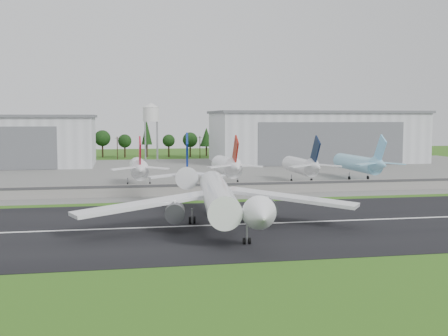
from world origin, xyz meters
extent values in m
plane|color=#315915|center=(0.00, 0.00, 0.00)|extent=(600.00, 600.00, 0.00)
cube|color=black|center=(0.00, 10.00, 0.05)|extent=(320.00, 60.00, 0.10)
cube|color=white|center=(0.00, 10.00, 0.11)|extent=(220.00, 1.00, 0.02)
cube|color=slate|center=(0.00, 120.00, 0.05)|extent=(320.00, 150.00, 0.10)
cube|color=gray|center=(0.00, 55.00, 1.75)|extent=(240.00, 0.50, 3.50)
cube|color=#38383A|center=(0.00, 54.70, 3.00)|extent=(240.00, 0.12, 0.70)
cube|color=silver|center=(75.00, 165.00, 12.00)|extent=(100.00, 45.00, 24.00)
cube|color=#595B60|center=(75.00, 165.00, 24.60)|extent=(102.00, 47.00, 1.20)
cube|color=#595B60|center=(75.00, 142.35, 10.08)|extent=(70.00, 0.30, 19.68)
cylinder|color=#99999E|center=(-8.00, 182.00, 10.00)|extent=(0.50, 0.50, 20.00)
cylinder|color=#99999E|center=(-2.00, 188.00, 10.00)|extent=(0.50, 0.50, 20.00)
cylinder|color=silver|center=(-5.00, 185.00, 23.50)|extent=(8.00, 8.00, 7.00)
cone|color=silver|center=(-5.00, 185.00, 28.20)|extent=(8.40, 8.40, 2.40)
cylinder|color=white|center=(-1.76, 10.00, 6.20)|extent=(10.79, 44.37, 5.80)
cone|color=white|center=(1.09, -14.84, 6.20)|extent=(6.45, 6.62, 5.80)
cone|color=white|center=(-4.79, 36.33, 7.40)|extent=(6.50, 9.57, 5.51)
cube|color=navy|center=(-4.73, 35.83, 12.70)|extent=(1.59, 9.53, 11.13)
cube|color=white|center=(13.37, 9.73, 5.40)|extent=(26.16, 20.40, 2.65)
cylinder|color=#333338|center=(8.07, 7.61, 3.80)|extent=(4.40, 5.90, 3.80)
cube|color=white|center=(0.23, 36.40, 7.80)|extent=(9.52, 6.65, 0.98)
cube|color=white|center=(-16.44, 6.30, 5.40)|extent=(28.05, 15.35, 2.65)
cylinder|color=#333338|center=(-10.80, 5.44, 3.80)|extent=(4.40, 5.90, 3.80)
cube|color=white|center=(-9.70, 35.26, 7.80)|extent=(9.46, 4.92, 0.98)
cube|color=#99999E|center=(-1.31, 6.03, 1.70)|extent=(13.36, 30.95, 3.20)
cylinder|color=black|center=(-6.58, 12.47, 0.85)|extent=(0.57, 1.54, 1.50)
cylinder|color=white|center=(-15.13, 80.00, 5.73)|extent=(5.46, 24.00, 5.46)
cone|color=white|center=(-15.13, 64.50, 6.73)|extent=(5.19, 7.00, 5.19)
cube|color=#A50C23|center=(-15.13, 65.00, 11.53)|extent=(0.45, 8.59, 10.02)
cylinder|color=#99999E|center=(-18.63, 78.00, 1.50)|extent=(0.32, 0.32, 3.00)
cylinder|color=#99999E|center=(-11.63, 78.00, 1.50)|extent=(0.32, 0.32, 3.00)
cylinder|color=black|center=(-18.63, 78.00, 0.80)|extent=(0.40, 1.40, 1.40)
cylinder|color=white|center=(13.45, 80.00, 5.90)|extent=(5.81, 24.00, 5.81)
cone|color=white|center=(13.45, 64.50, 6.90)|extent=(5.52, 7.00, 5.52)
cube|color=maroon|center=(13.45, 65.00, 11.70)|extent=(0.45, 8.59, 10.02)
cylinder|color=#99999E|center=(9.95, 78.00, 1.50)|extent=(0.32, 0.32, 3.00)
cylinder|color=#99999E|center=(16.95, 78.00, 1.50)|extent=(0.32, 0.32, 3.00)
cylinder|color=black|center=(9.95, 78.00, 0.80)|extent=(0.40, 1.40, 1.40)
cylinder|color=white|center=(38.85, 80.00, 5.63)|extent=(5.27, 24.00, 5.27)
cone|color=white|center=(38.85, 64.50, 6.63)|extent=(5.00, 7.00, 5.00)
cube|color=black|center=(38.85, 65.00, 11.43)|extent=(0.45, 8.59, 10.02)
cylinder|color=#99999E|center=(35.35, 78.00, 1.50)|extent=(0.32, 0.32, 3.00)
cylinder|color=#99999E|center=(42.35, 78.00, 1.50)|extent=(0.32, 0.32, 3.00)
cylinder|color=black|center=(35.35, 78.00, 0.80)|extent=(0.40, 1.40, 1.40)
cylinder|color=#84C7E5|center=(61.48, 85.00, 5.75)|extent=(5.51, 30.00, 5.51)
cone|color=#84C7E5|center=(61.48, 66.50, 6.75)|extent=(5.23, 7.00, 5.23)
cube|color=#75C0EF|center=(61.48, 67.00, 11.55)|extent=(0.45, 8.59, 10.02)
cylinder|color=#99999E|center=(57.98, 83.00, 1.50)|extent=(0.32, 0.32, 3.00)
cylinder|color=#99999E|center=(64.98, 83.00, 1.50)|extent=(0.32, 0.32, 3.00)
cylinder|color=black|center=(57.98, 83.00, 0.80)|extent=(0.40, 1.40, 1.40)
camera|label=1|loc=(-21.14, -100.73, 21.81)|focal=45.00mm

